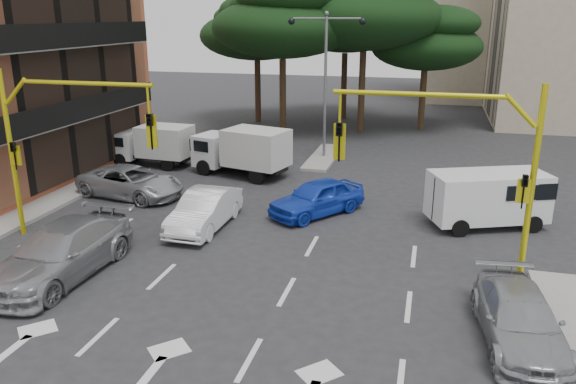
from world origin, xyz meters
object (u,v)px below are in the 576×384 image
object	(u,v)px
car_white_hatch	(205,210)
box_truck_a	(152,145)
van_white	(487,199)
box_truck_b	(241,152)
car_blue_compact	(317,197)
car_silver_cross_a	(131,182)
signal_mast_right	(468,157)
car_silver_parked	(519,319)
car_silver_cross_b	(245,153)
car_silver_wagon	(61,252)
signal_mast_left	(52,133)
street_lamp_center	(326,60)

from	to	relation	value
car_white_hatch	box_truck_a	world-z (taller)	box_truck_a
van_white	box_truck_b	xyz separation A→B (m)	(-11.34, 4.38, 0.14)
car_blue_compact	box_truck_a	distance (m)	11.48
van_white	car_silver_cross_a	bearing A→B (deg)	-111.92
signal_mast_right	car_silver_parked	bearing A→B (deg)	-66.31
car_silver_cross_b	car_silver_parked	distance (m)	18.45
car_silver_cross_b	car_silver_wagon	bearing A→B (deg)	-171.86
signal_mast_left	car_silver_cross_a	size ratio (longest dim) A/B	1.23
signal_mast_left	car_silver_cross_a	xyz separation A→B (m)	(-0.14, 5.01, -3.21)
car_blue_compact	car_silver_cross_a	xyz separation A→B (m)	(-8.44, 0.22, -0.04)
signal_mast_right	car_blue_compact	xyz separation A→B (m)	(-5.31, 4.79, -3.17)
car_silver_wagon	car_white_hatch	bearing A→B (deg)	64.37
car_white_hatch	car_silver_parked	bearing A→B (deg)	-26.02
car_white_hatch	car_silver_cross_a	world-z (taller)	car_white_hatch
car_silver_cross_a	van_white	size ratio (longest dim) A/B	1.13
car_white_hatch	box_truck_b	size ratio (longest dim) A/B	0.88
signal_mast_left	box_truck_b	distance (m)	10.47
car_silver_wagon	car_silver_cross_a	world-z (taller)	car_silver_wagon
car_blue_compact	van_white	distance (m)	6.53
car_silver_cross_a	car_blue_compact	bearing A→B (deg)	-80.43
car_silver_cross_a	car_silver_parked	world-z (taller)	car_silver_cross_a
car_white_hatch	car_silver_cross_b	xyz separation A→B (m)	(-1.38, 8.77, 0.08)
signal_mast_right	car_silver_cross_b	xyz separation A→B (m)	(-10.48, 11.01, -3.09)
car_silver_parked	signal_mast_left	bearing A→B (deg)	162.29
signal_mast_right	car_white_hatch	size ratio (longest dim) A/B	1.39
car_silver_cross_b	van_white	bearing A→B (deg)	-103.19
signal_mast_right	car_silver_wagon	world-z (taller)	signal_mast_right
street_lamp_center	car_silver_wagon	world-z (taller)	street_lamp_center
car_blue_compact	car_silver_cross_a	size ratio (longest dim) A/B	0.86
car_silver_wagon	car_silver_cross_a	distance (m)	7.95
signal_mast_left	van_white	distance (m)	15.92
signal_mast_left	car_silver_parked	world-z (taller)	signal_mast_left
car_silver_cross_a	van_white	distance (m)	14.95
car_silver_cross_a	car_silver_cross_b	distance (m)	6.83
car_white_hatch	box_truck_b	bearing A→B (deg)	99.25
car_silver_parked	box_truck_b	distance (m)	17.11
car_white_hatch	car_silver_cross_a	distance (m)	5.41
car_blue_compact	car_silver_cross_b	size ratio (longest dim) A/B	0.90
signal_mast_right	car_white_hatch	xyz separation A→B (m)	(-9.10, 2.24, -3.17)
car_silver_cross_a	car_silver_cross_b	size ratio (longest dim) A/B	1.05
box_truck_a	car_silver_cross_a	bearing A→B (deg)	-158.92
car_silver_wagon	van_white	world-z (taller)	van_white
van_white	box_truck_a	size ratio (longest dim) A/B	0.97
signal_mast_right	street_lamp_center	world-z (taller)	street_lamp_center
signal_mast_left	car_blue_compact	xyz separation A→B (m)	(8.30, 4.79, -3.17)
car_silver_parked	van_white	size ratio (longest dim) A/B	1.03
car_silver_cross_b	box_truck_a	xyz separation A→B (m)	(-4.93, -0.77, 0.30)
car_silver_cross_b	box_truck_b	distance (m)	1.59
car_silver_parked	van_white	distance (m)	8.27
car_silver_wagon	box_truck_b	bearing A→B (deg)	85.22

